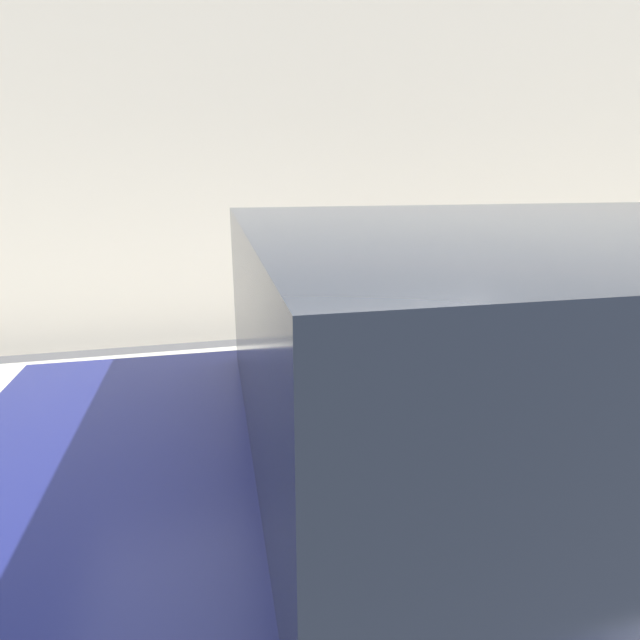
# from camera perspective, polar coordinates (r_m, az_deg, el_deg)

# --- Properties ---
(ground_plane) EXTENTS (60.00, 60.00, 0.00)m
(ground_plane) POSITION_cam_1_polar(r_m,az_deg,el_deg) (2.55, 3.13, -32.34)
(ground_plane) COLOR #515154
(sidewalk) EXTENTS (24.00, 2.80, 0.11)m
(sidewalk) POSITION_cam_1_polar(r_m,az_deg,el_deg) (4.27, -5.28, -9.55)
(sidewalk) COLOR #BCB7AD
(sidewalk) RESTS_ON ground_plane
(building_facade) EXTENTS (24.00, 0.30, 5.55)m
(building_facade) POSITION_cam_1_polar(r_m,az_deg,el_deg) (6.00, -9.18, 24.45)
(building_facade) COLOR beige
(building_facade) RESTS_ON ground_plane
(parking_meter) EXTENTS (0.23, 0.15, 1.62)m
(parking_meter) POSITION_cam_1_polar(r_m,az_deg,el_deg) (2.73, 0.00, 4.25)
(parking_meter) COLOR #2D2D30
(parking_meter) RESTS_ON sidewalk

